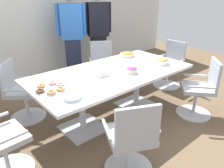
# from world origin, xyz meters

# --- Properties ---
(ground_plane) EXTENTS (10.00, 10.00, 0.01)m
(ground_plane) POSITION_xyz_m (0.00, 0.00, -0.01)
(ground_plane) COLOR brown
(back_wall) EXTENTS (8.00, 0.10, 2.80)m
(back_wall) POSITION_xyz_m (0.00, 2.40, 1.40)
(back_wall) COLOR silver
(back_wall) RESTS_ON ground
(conference_table) EXTENTS (2.40, 1.20, 0.75)m
(conference_table) POSITION_xyz_m (0.00, 0.00, 0.63)
(conference_table) COLOR silver
(conference_table) RESTS_ON ground
(office_chair_0) EXTENTS (0.72, 0.72, 0.91)m
(office_chair_0) POSITION_xyz_m (-0.62, -1.03, 0.41)
(office_chair_0) COLOR silver
(office_chair_0) RESTS_ON ground
(office_chair_1) EXTENTS (0.76, 0.76, 0.91)m
(office_chair_1) POSITION_xyz_m (1.07, -0.86, 0.41)
(office_chair_1) COLOR silver
(office_chair_1) RESTS_ON ground
(office_chair_2) EXTENTS (0.55, 0.55, 0.91)m
(office_chair_2) POSITION_xyz_m (1.69, 0.16, 0.41)
(office_chair_2) COLOR silver
(office_chair_2) RESTS_ON ground
(office_chair_3) EXTENTS (0.74, 0.74, 0.91)m
(office_chair_3) POSITION_xyz_m (0.63, 1.02, 0.41)
(office_chair_3) COLOR silver
(office_chair_3) RESTS_ON ground
(office_chair_4) EXTENTS (0.76, 0.76, 0.91)m
(office_chair_4) POSITION_xyz_m (-1.07, 0.86, 0.41)
(office_chair_4) COLOR silver
(office_chair_4) RESTS_ON ground
(person_standing_0) EXTENTS (0.58, 0.40, 1.88)m
(person_standing_0) POSITION_xyz_m (0.40, 1.74, 0.99)
(person_standing_0) COLOR #232842
(person_standing_0) RESTS_ON ground
(person_standing_1) EXTENTS (0.60, 0.36, 1.88)m
(person_standing_1) POSITION_xyz_m (0.99, 1.62, 0.99)
(person_standing_1) COLOR black
(person_standing_1) RESTS_ON ground
(snack_bowl_cookies) EXTENTS (0.22, 0.22, 0.10)m
(snack_bowl_cookies) POSITION_xyz_m (0.84, -0.26, 0.80)
(snack_bowl_cookies) COLOR white
(snack_bowl_cookies) RESTS_ON conference_table
(snack_bowl_candy_mix) EXTENTS (0.18, 0.18, 0.09)m
(snack_bowl_candy_mix) POSITION_xyz_m (0.18, -0.23, 0.79)
(snack_bowl_candy_mix) COLOR beige
(snack_bowl_candy_mix) RESTS_ON conference_table
(snack_bowl_pretzels) EXTENTS (0.26, 0.26, 0.08)m
(snack_bowl_pretzels) POSITION_xyz_m (0.72, 0.42, 0.79)
(snack_bowl_pretzels) COLOR beige
(snack_bowl_pretzels) RESTS_ON conference_table
(donut_platter) EXTENTS (0.38, 0.37, 0.04)m
(donut_platter) POSITION_xyz_m (-0.96, 0.01, 0.77)
(donut_platter) COLOR white
(donut_platter) RESTS_ON conference_table
(plate_stack) EXTENTS (0.21, 0.21, 0.04)m
(plate_stack) POSITION_xyz_m (-0.90, -0.37, 0.77)
(plate_stack) COLOR white
(plate_stack) RESTS_ON conference_table
(napkin_pile) EXTENTS (0.16, 0.16, 0.07)m
(napkin_pile) POSITION_xyz_m (-0.22, -0.02, 0.79)
(napkin_pile) COLOR white
(napkin_pile) RESTS_ON conference_table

